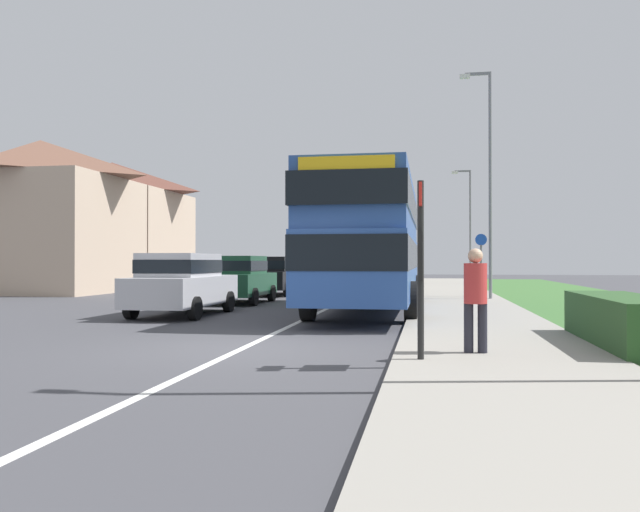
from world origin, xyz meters
TOP-DOWN VIEW (x-y plane):
  - ground_plane at (0.00, 0.00)m, footprint 120.00×120.00m
  - lane_marking_centre at (0.00, 8.00)m, footprint 0.14×60.00m
  - pavement_near_side at (4.20, 6.00)m, footprint 3.20×68.00m
  - roadside_hedge at (6.30, 0.73)m, footprint 1.10×4.01m
  - double_decker_bus at (1.44, 7.89)m, footprint 2.80×10.97m
  - parked_car_silver at (-3.49, 5.89)m, footprint 1.90×4.35m
  - parked_car_dark_green at (-3.47, 10.94)m, footprint 1.97×3.91m
  - parked_car_black at (-3.52, 16.34)m, footprint 1.96×4.54m
  - pedestrian_at_stop at (3.79, -0.75)m, footprint 0.34×0.34m
  - bus_stop_sign at (3.00, -1.51)m, footprint 0.09×0.52m
  - cycle_route_sign at (5.09, 14.55)m, footprint 0.44×0.08m
  - street_lamp_near at (5.47, -2.68)m, footprint 1.14×0.20m
  - street_lamp_mid at (5.22, 13.25)m, footprint 1.14×0.20m
  - street_lamp_far at (5.44, 28.29)m, footprint 1.14×0.20m
  - house_terrace_far_side at (-14.96, 20.22)m, footprint 7.60×13.61m

SIDE VIEW (x-z plane):
  - ground_plane at x=0.00m, z-range 0.00..0.00m
  - lane_marking_centre at x=0.00m, z-range 0.00..0.01m
  - pavement_near_side at x=4.20m, z-range 0.00..0.12m
  - roadside_hedge at x=6.30m, z-range 0.00..0.90m
  - parked_car_dark_green at x=-3.47m, z-range 0.08..1.74m
  - parked_car_black at x=-3.52m, z-range 0.08..1.75m
  - parked_car_silver at x=-3.49m, z-range 0.08..1.76m
  - pedestrian_at_stop at x=3.79m, z-range 0.14..1.81m
  - cycle_route_sign at x=5.09m, z-range 0.17..2.69m
  - bus_stop_sign at x=3.00m, z-range 0.24..2.84m
  - double_decker_bus at x=1.44m, z-range 0.29..3.99m
  - house_terrace_far_side at x=-14.96m, z-range 0.00..7.19m
  - street_lamp_far at x=5.44m, z-range 0.54..7.44m
  - street_lamp_near at x=5.47m, z-range 0.54..7.45m
  - street_lamp_mid at x=5.22m, z-range 0.56..8.91m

